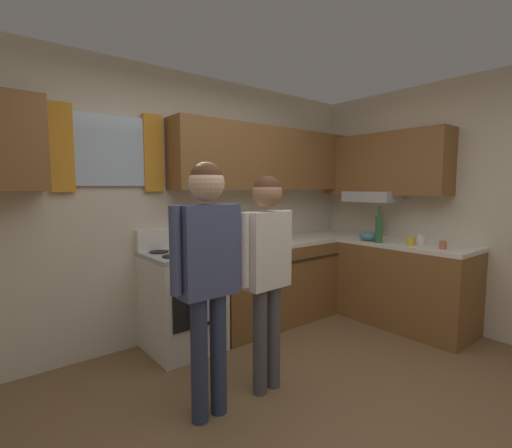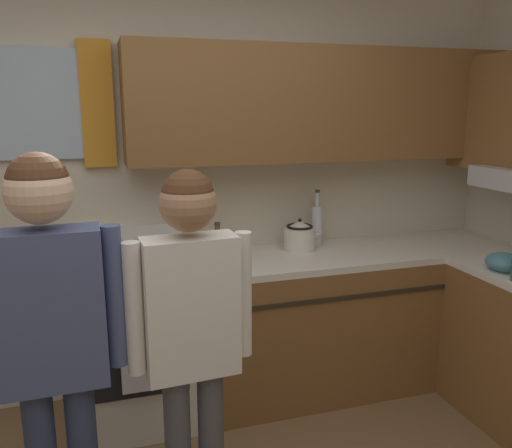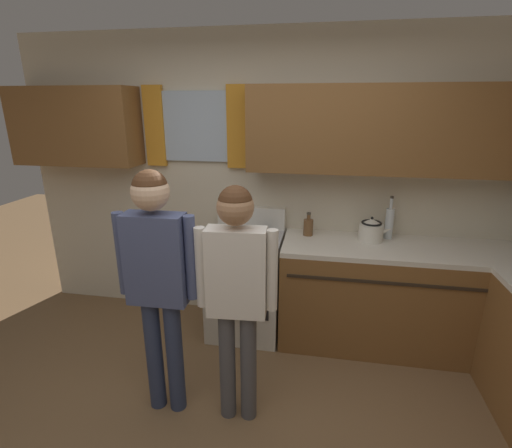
% 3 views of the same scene
% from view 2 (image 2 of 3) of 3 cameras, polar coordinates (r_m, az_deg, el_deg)
% --- Properties ---
extents(back_wall_unit, '(4.60, 0.42, 2.60)m').
position_cam_2_polar(back_wall_unit, '(3.17, -10.36, 7.28)').
color(back_wall_unit, beige).
rests_on(back_wall_unit, ground).
extents(kitchen_counter_run, '(2.12, 1.96, 0.90)m').
position_cam_2_polar(kitchen_counter_run, '(3.36, 18.17, -11.42)').
color(kitchen_counter_run, brown).
rests_on(kitchen_counter_run, ground).
extents(stove_oven, '(0.62, 0.67, 1.10)m').
position_cam_2_polar(stove_oven, '(3.15, -13.03, -12.41)').
color(stove_oven, silver).
rests_on(stove_oven, ground).
extents(bottle_squat_brown, '(0.08, 0.08, 0.21)m').
position_cam_2_polar(bottle_squat_brown, '(3.19, -4.23, -2.09)').
color(bottle_squat_brown, brown).
rests_on(bottle_squat_brown, kitchen_counter_run).
extents(bottle_tall_clear, '(0.07, 0.07, 0.37)m').
position_cam_2_polar(bottle_tall_clear, '(3.42, 6.65, -0.02)').
color(bottle_tall_clear, silver).
rests_on(bottle_tall_clear, kitchen_counter_run).
extents(stovetop_kettle, '(0.27, 0.20, 0.21)m').
position_cam_2_polar(stovetop_kettle, '(3.30, 4.81, -1.27)').
color(stovetop_kettle, silver).
rests_on(stovetop_kettle, kitchen_counter_run).
extents(mixing_bowl, '(0.21, 0.21, 0.10)m').
position_cam_2_polar(mixing_bowl, '(3.20, 25.59, -3.82)').
color(mixing_bowl, teal).
rests_on(mixing_bowl, kitchen_counter_run).
extents(adult_left, '(0.51, 0.22, 1.65)m').
position_cam_2_polar(adult_left, '(1.99, -21.50, -10.38)').
color(adult_left, '#2D3856').
rests_on(adult_left, ground).
extents(adult_in_plaid, '(0.49, 0.21, 1.57)m').
position_cam_2_polar(adult_in_plaid, '(2.04, -7.10, -10.51)').
color(adult_in_plaid, '#4C4C51').
rests_on(adult_in_plaid, ground).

